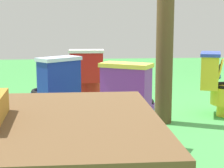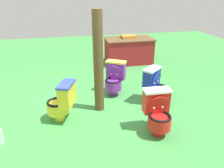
{
  "view_description": "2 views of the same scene",
  "coord_description": "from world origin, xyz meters",
  "px_view_note": "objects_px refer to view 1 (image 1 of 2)",
  "views": [
    {
      "loc": [
        1.24,
        3.82,
        1.09
      ],
      "look_at": [
        0.88,
        0.02,
        0.44
      ],
      "focal_mm": 60.72,
      "sensor_mm": 36.0,
      "label": 1
    },
    {
      "loc": [
        -0.25,
        -3.74,
        2.19
      ],
      "look_at": [
        0.6,
        0.08,
        0.44
      ],
      "focal_mm": 34.66,
      "sensor_mm": 36.0,
      "label": 2
    }
  ],
  "objects_px": {
    "wooden_post": "(165,35)",
    "toilet_yellow": "(219,84)",
    "toilet_blue": "(53,90)",
    "toilet_red": "(87,76)",
    "toilet_purple": "(131,101)"
  },
  "relations": [
    {
      "from": "toilet_red",
      "to": "wooden_post",
      "type": "xyz_separation_m",
      "value": [
        -0.79,
        0.93,
        0.57
      ]
    },
    {
      "from": "toilet_purple",
      "to": "toilet_red",
      "type": "height_order",
      "value": "same"
    },
    {
      "from": "toilet_yellow",
      "to": "wooden_post",
      "type": "xyz_separation_m",
      "value": [
        0.7,
        0.23,
        0.57
      ]
    },
    {
      "from": "wooden_post",
      "to": "toilet_yellow",
      "type": "bearing_deg",
      "value": -161.44
    },
    {
      "from": "toilet_blue",
      "to": "wooden_post",
      "type": "xyz_separation_m",
      "value": [
        -1.16,
        -0.02,
        0.57
      ]
    },
    {
      "from": "toilet_purple",
      "to": "toilet_yellow",
      "type": "height_order",
      "value": "same"
    },
    {
      "from": "toilet_yellow",
      "to": "toilet_red",
      "type": "height_order",
      "value": "same"
    },
    {
      "from": "toilet_yellow",
      "to": "toilet_blue",
      "type": "bearing_deg",
      "value": -61.63
    },
    {
      "from": "toilet_blue",
      "to": "wooden_post",
      "type": "height_order",
      "value": "wooden_post"
    },
    {
      "from": "toilet_blue",
      "to": "toilet_red",
      "type": "distance_m",
      "value": 1.02
    },
    {
      "from": "toilet_purple",
      "to": "toilet_yellow",
      "type": "distance_m",
      "value": 1.42
    },
    {
      "from": "toilet_blue",
      "to": "wooden_post",
      "type": "bearing_deg",
      "value": -38.35
    },
    {
      "from": "toilet_red",
      "to": "wooden_post",
      "type": "relative_size",
      "value": 0.39
    },
    {
      "from": "toilet_purple",
      "to": "toilet_blue",
      "type": "xyz_separation_m",
      "value": [
        0.72,
        -0.59,
        0.0
      ]
    },
    {
      "from": "toilet_purple",
      "to": "toilet_blue",
      "type": "height_order",
      "value": "same"
    }
  ]
}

